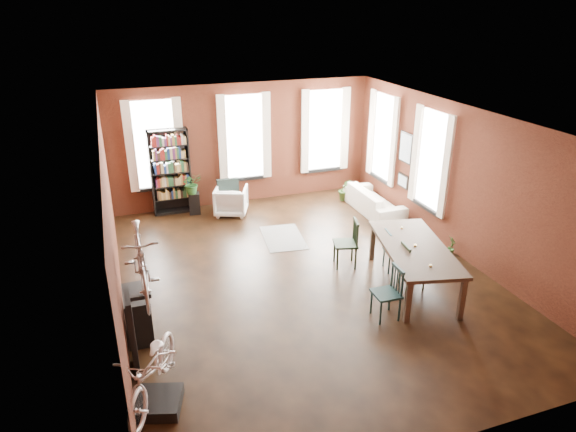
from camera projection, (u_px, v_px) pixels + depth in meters
name	position (u px, v px, depth m)	size (l,w,h in m)	color
room	(306.00, 165.00, 10.11)	(9.00, 9.04, 3.22)	black
dining_table	(413.00, 266.00, 9.84)	(1.14, 2.52, 0.86)	#46362A
dining_chair_a	(386.00, 293.00, 8.84)	(0.44, 0.44, 0.96)	#173334
dining_chair_b	(345.00, 243.00, 10.58)	(0.47, 0.47, 1.01)	black
dining_chair_c	(413.00, 266.00, 9.79)	(0.42, 0.42, 0.92)	#21301C
dining_chair_d	(395.00, 251.00, 10.44)	(0.40, 0.40, 0.86)	#183635
bookshelf	(171.00, 172.00, 13.02)	(1.00, 0.32, 2.20)	black
white_armchair	(231.00, 199.00, 13.17)	(0.79, 0.74, 0.81)	white
cream_sofa	(374.00, 197.00, 13.34)	(2.08, 0.61, 0.81)	beige
striped_rug	(283.00, 238.00, 12.00)	(0.90, 1.43, 0.01)	black
bike_trainer	(159.00, 403.00, 7.00)	(0.60, 0.60, 0.17)	black
bike_wall_rack	(132.00, 335.00, 7.48)	(0.16, 0.60, 1.30)	black
console_table	(138.00, 314.00, 8.39)	(0.40, 0.80, 0.80)	black
plant_stand	(194.00, 203.00, 13.27)	(0.28, 0.28, 0.56)	black
plant_by_sofa	(344.00, 196.00, 14.18)	(0.34, 0.61, 0.27)	#345B24
plant_small	(451.00, 251.00, 11.20)	(0.23, 0.43, 0.15)	#2B5B24
bicycle_floor	(150.00, 344.00, 6.65)	(0.60, 0.91, 1.73)	silver
bicycle_hung	(138.00, 241.00, 6.97)	(0.47, 1.00, 1.66)	#A5A8AD
plant_on_stand	(192.00, 186.00, 13.05)	(0.49, 0.54, 0.42)	#265C24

